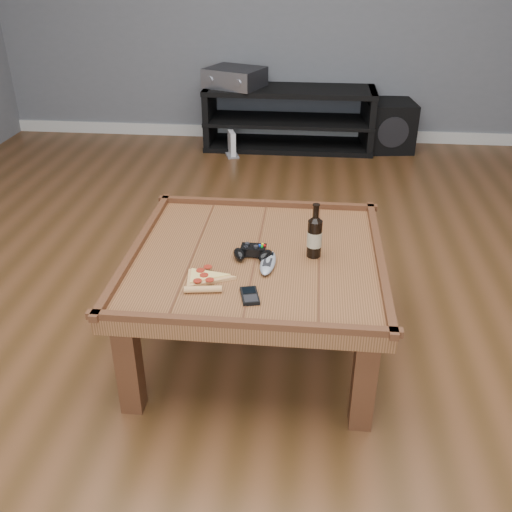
# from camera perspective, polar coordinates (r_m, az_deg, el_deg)

# --- Properties ---
(ground) EXTENTS (6.00, 6.00, 0.00)m
(ground) POSITION_cam_1_polar(r_m,az_deg,el_deg) (2.52, 0.01, -8.90)
(ground) COLOR #452A13
(ground) RESTS_ON ground
(baseboard) EXTENTS (5.00, 0.02, 0.10)m
(baseboard) POSITION_cam_1_polar(r_m,az_deg,el_deg) (5.19, 3.39, 12.15)
(baseboard) COLOR silver
(baseboard) RESTS_ON ground
(coffee_table) EXTENTS (1.03, 1.03, 0.48)m
(coffee_table) POSITION_cam_1_polar(r_m,az_deg,el_deg) (2.30, 0.02, -1.18)
(coffee_table) COLOR #513117
(coffee_table) RESTS_ON ground
(media_console) EXTENTS (1.40, 0.45, 0.50)m
(media_console) POSITION_cam_1_polar(r_m,az_deg,el_deg) (4.91, 3.32, 13.54)
(media_console) COLOR black
(media_console) RESTS_ON ground
(beer_bottle) EXTENTS (0.06, 0.06, 0.22)m
(beer_bottle) POSITION_cam_1_polar(r_m,az_deg,el_deg) (2.23, 5.88, 2.04)
(beer_bottle) COLOR black
(beer_bottle) RESTS_ON coffee_table
(game_controller) EXTENTS (0.18, 0.12, 0.05)m
(game_controller) POSITION_cam_1_polar(r_m,az_deg,el_deg) (2.24, -0.32, 0.33)
(game_controller) COLOR black
(game_controller) RESTS_ON coffee_table
(pizza_slice) EXTENTS (0.18, 0.26, 0.02)m
(pizza_slice) POSITION_cam_1_polar(r_m,az_deg,el_deg) (2.10, -5.22, -2.31)
(pizza_slice) COLOR tan
(pizza_slice) RESTS_ON coffee_table
(smartphone) EXTENTS (0.08, 0.12, 0.01)m
(smartphone) POSITION_cam_1_polar(r_m,az_deg,el_deg) (2.00, -0.62, -3.99)
(smartphone) COLOR black
(smartphone) RESTS_ON coffee_table
(remote_control) EXTENTS (0.07, 0.19, 0.03)m
(remote_control) POSITION_cam_1_polar(r_m,az_deg,el_deg) (2.19, 1.21, -0.67)
(remote_control) COLOR gray
(remote_control) RESTS_ON coffee_table
(av_receiver) EXTENTS (0.54, 0.50, 0.15)m
(av_receiver) POSITION_cam_1_polar(r_m,az_deg,el_deg) (4.86, -2.15, 17.42)
(av_receiver) COLOR black
(av_receiver) RESTS_ON media_console
(subwoofer) EXTENTS (0.44, 0.44, 0.40)m
(subwoofer) POSITION_cam_1_polar(r_m,az_deg,el_deg) (5.00, 13.03, 12.60)
(subwoofer) COLOR black
(subwoofer) RESTS_ON ground
(game_console) EXTENTS (0.14, 0.18, 0.20)m
(game_console) POSITION_cam_1_polar(r_m,az_deg,el_deg) (4.73, -2.44, 11.04)
(game_console) COLOR gray
(game_console) RESTS_ON ground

